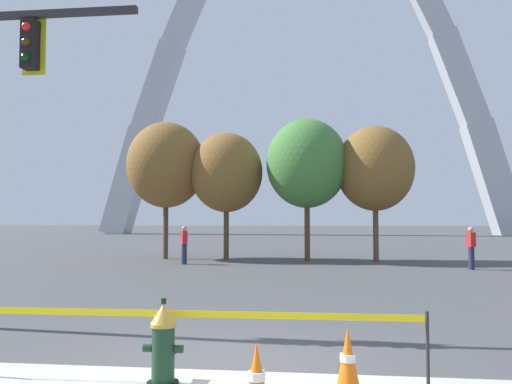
{
  "coord_description": "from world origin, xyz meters",
  "views": [
    {
      "loc": [
        1.14,
        -6.52,
        1.91
      ],
      "look_at": [
        -0.17,
        5.0,
        2.5
      ],
      "focal_mm": 35.86,
      "sensor_mm": 36.0,
      "label": 1
    }
  ],
  "objects_px": {
    "traffic_cone_mid_sidewalk": "(257,382)",
    "pedestrian_walking_left": "(471,247)",
    "traffic_cone_by_hydrant": "(348,363)",
    "pedestrian_standing_center": "(184,244)",
    "fire_hydrant": "(163,344)",
    "monument_arch": "(304,68)"
  },
  "relations": [
    {
      "from": "monument_arch",
      "to": "pedestrian_walking_left",
      "type": "height_order",
      "value": "monument_arch"
    },
    {
      "from": "pedestrian_walking_left",
      "to": "pedestrian_standing_center",
      "type": "relative_size",
      "value": 1.0
    },
    {
      "from": "monument_arch",
      "to": "pedestrian_walking_left",
      "type": "bearing_deg",
      "value": -80.15
    },
    {
      "from": "monument_arch",
      "to": "pedestrian_standing_center",
      "type": "relative_size",
      "value": 30.6
    },
    {
      "from": "fire_hydrant",
      "to": "pedestrian_walking_left",
      "type": "bearing_deg",
      "value": 61.89
    },
    {
      "from": "fire_hydrant",
      "to": "traffic_cone_by_hydrant",
      "type": "xyz_separation_m",
      "value": [
        2.07,
        -0.13,
        -0.11
      ]
    },
    {
      "from": "traffic_cone_by_hydrant",
      "to": "pedestrian_standing_center",
      "type": "relative_size",
      "value": 0.46
    },
    {
      "from": "monument_arch",
      "to": "pedestrian_standing_center",
      "type": "bearing_deg",
      "value": -96.18
    },
    {
      "from": "traffic_cone_mid_sidewalk",
      "to": "pedestrian_walking_left",
      "type": "height_order",
      "value": "pedestrian_walking_left"
    },
    {
      "from": "pedestrian_walking_left",
      "to": "pedestrian_standing_center",
      "type": "bearing_deg",
      "value": 175.23
    },
    {
      "from": "traffic_cone_mid_sidewalk",
      "to": "traffic_cone_by_hydrant",
      "type": "bearing_deg",
      "value": 39.13
    },
    {
      "from": "fire_hydrant",
      "to": "traffic_cone_by_hydrant",
      "type": "relative_size",
      "value": 1.36
    },
    {
      "from": "pedestrian_walking_left",
      "to": "fire_hydrant",
      "type": "bearing_deg",
      "value": -118.11
    },
    {
      "from": "fire_hydrant",
      "to": "traffic_cone_by_hydrant",
      "type": "height_order",
      "value": "fire_hydrant"
    },
    {
      "from": "fire_hydrant",
      "to": "traffic_cone_mid_sidewalk",
      "type": "height_order",
      "value": "fire_hydrant"
    },
    {
      "from": "traffic_cone_by_hydrant",
      "to": "pedestrian_standing_center",
      "type": "height_order",
      "value": "pedestrian_standing_center"
    },
    {
      "from": "traffic_cone_by_hydrant",
      "to": "monument_arch",
      "type": "distance_m",
      "value": 57.39
    },
    {
      "from": "fire_hydrant",
      "to": "traffic_cone_mid_sidewalk",
      "type": "distance_m",
      "value": 1.46
    },
    {
      "from": "traffic_cone_mid_sidewalk",
      "to": "monument_arch",
      "type": "distance_m",
      "value": 58.06
    },
    {
      "from": "traffic_cone_by_hydrant",
      "to": "monument_arch",
      "type": "bearing_deg",
      "value": 91.58
    },
    {
      "from": "traffic_cone_mid_sidewalk",
      "to": "pedestrian_walking_left",
      "type": "distance_m",
      "value": 16.2
    },
    {
      "from": "fire_hydrant",
      "to": "pedestrian_standing_center",
      "type": "distance_m",
      "value": 15.41
    }
  ]
}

